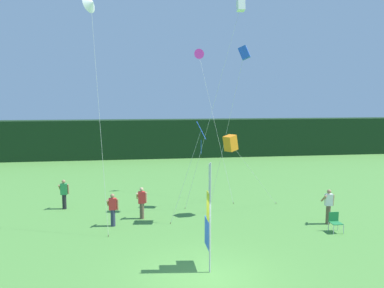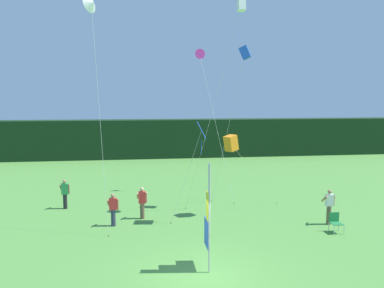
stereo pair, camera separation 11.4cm
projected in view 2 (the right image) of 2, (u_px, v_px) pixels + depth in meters
ground_plane at (203, 275)px, 13.17m from camera, size 120.00×120.00×0.00m
distant_treeline at (161, 138)px, 39.38m from camera, size 80.00×2.40×3.94m
banner_flag at (208, 218)px, 13.46m from camera, size 0.06×1.03×3.93m
person_near_banner at (329, 206)px, 18.41m from camera, size 0.55×0.48×1.72m
person_mid_field at (113, 209)px, 18.17m from camera, size 0.55×0.48×1.59m
person_far_left at (142, 202)px, 19.29m from camera, size 0.55×0.48×1.63m
person_far_right at (65, 193)px, 21.02m from camera, size 0.55×0.48×1.65m
folding_chair at (335, 221)px, 17.38m from camera, size 0.51×0.51×0.89m
kite_blue_diamond_0 at (201, 134)px, 18.31m from camera, size 1.81×0.72×5.00m
kite_orange_box_1 at (231, 143)px, 19.54m from camera, size 3.64×2.10×4.26m
kite_white_delta_2 at (91, 4)px, 17.39m from camera, size 1.10×2.38×10.90m
kite_blue_box_3 at (245, 54)px, 20.56m from camera, size 1.96×1.60×8.98m
kite_white_box_5 at (241, 8)px, 19.46m from camera, size 3.03×0.96×11.18m
kite_magenta_delta_6 at (200, 55)px, 24.32m from camera, size 1.85×3.76×9.28m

